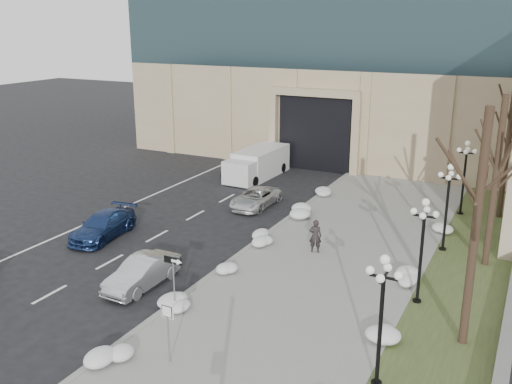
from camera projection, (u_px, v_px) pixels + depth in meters
sidewalk at (324, 268)px, 27.90m from camera, size 9.00×40.00×0.12m
curb at (243, 252)px, 29.84m from camera, size 0.30×40.00×0.14m
grass_strip at (463, 296)px, 25.11m from camera, size 4.00×40.00×0.10m
car_b at (142, 273)px, 25.96m from camera, size 1.56×4.22×1.38m
car_c at (103, 226)px, 31.89m from camera, size 2.50×4.98×1.39m
car_d at (256, 198)px, 37.12m from camera, size 2.09×4.44×1.23m
car_e at (234, 167)px, 44.83m from camera, size 2.33×3.96×1.26m
pedestrian at (315, 236)px, 29.49m from camera, size 0.75×0.60×1.78m
box_truck at (257, 164)px, 44.08m from camera, size 2.60×6.84×2.15m
one_way_sign at (176, 268)px, 23.32m from camera, size 0.90×0.24×2.44m
keep_sign at (168, 321)px, 19.74m from camera, size 0.51×0.07×2.36m
snow_clump_b at (111, 360)px, 19.96m from camera, size 1.10×1.60×0.36m
snow_clump_c at (176, 304)px, 23.93m from camera, size 1.10×1.60×0.36m
snow_clump_d at (221, 269)px, 27.27m from camera, size 1.10×1.60×0.36m
snow_clump_e at (261, 239)px, 30.98m from camera, size 1.10×1.60×0.36m
snow_clump_f at (299, 213)px, 35.17m from camera, size 1.10×1.60×0.36m
snow_clump_g at (327, 192)px, 39.46m from camera, size 1.10×1.60×0.36m
snow_clump_i at (387, 334)px, 21.60m from camera, size 1.10×1.60×0.36m
snow_clump_j at (416, 277)px, 26.44m from camera, size 1.10×1.60×0.36m
snow_clump_k at (446, 228)px, 32.71m from camera, size 1.10×1.60×0.36m
lamppost_a at (382, 304)px, 18.12m from camera, size 1.18×1.18×4.76m
lamppost_b at (423, 237)px, 23.68m from camera, size 1.18×1.18×4.76m
lamppost_c at (448, 196)px, 29.24m from camera, size 1.18×1.18×4.76m
lamppost_d at (465, 168)px, 34.79m from camera, size 1.18×1.18×4.76m
tree_near at (479, 197)px, 19.80m from camera, size 3.20×3.20×9.00m
tree_mid at (498, 158)px, 26.73m from camera, size 3.20×3.20×8.50m
tree_far at (511, 119)px, 33.38m from camera, size 3.20×3.20×9.50m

